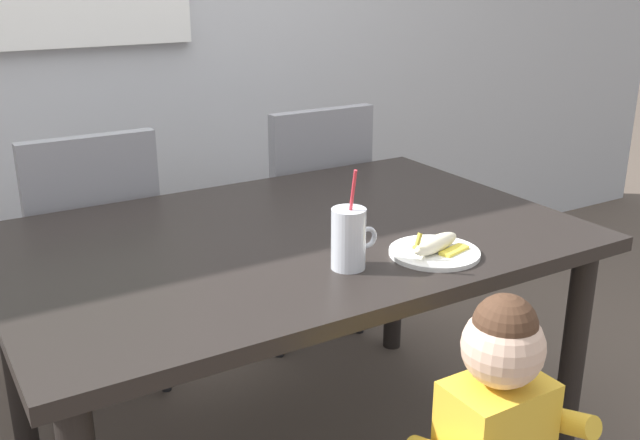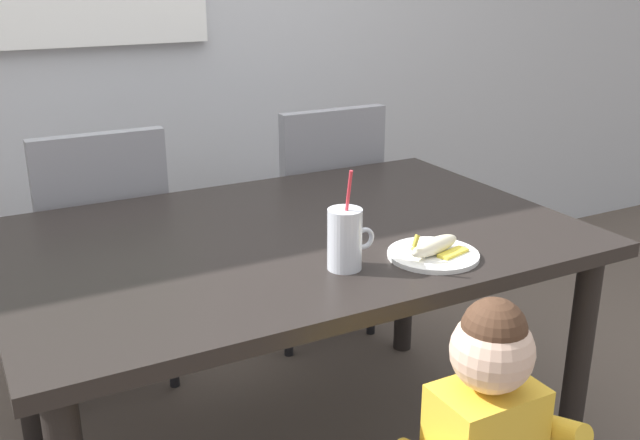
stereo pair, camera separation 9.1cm
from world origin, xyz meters
name	(u,v)px [view 1 (the left image)]	position (x,y,z in m)	size (l,w,h in m)	color
dining_table	(291,262)	(0.00, 0.00, 0.67)	(1.55, 1.02, 0.76)	black
dining_chair_left	(91,252)	(-0.39, 0.70, 0.54)	(0.44, 0.45, 0.96)	gray
dining_chair_right	(307,210)	(0.46, 0.70, 0.54)	(0.44, 0.45, 0.96)	gray
toddler_standing	(495,431)	(0.09, -0.73, 0.53)	(0.33, 0.24, 0.84)	#3F4760
milk_cup	(348,242)	(0.00, -0.29, 0.83)	(0.13, 0.08, 0.25)	silver
snack_plate	(434,253)	(0.23, -0.33, 0.76)	(0.23, 0.23, 0.01)	white
peeled_banana	(436,244)	(0.23, -0.34, 0.79)	(0.18, 0.12, 0.07)	#F4EAC6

